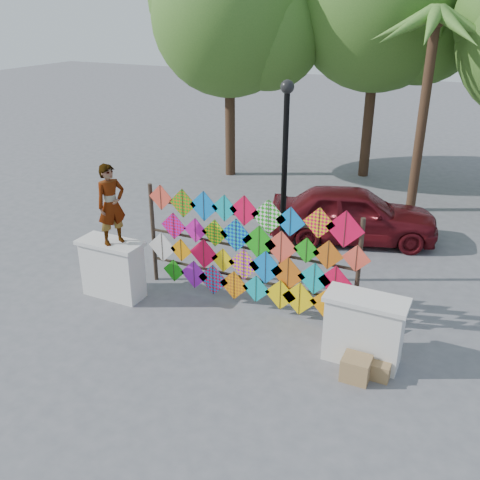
# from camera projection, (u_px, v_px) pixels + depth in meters

# --- Properties ---
(ground) EXTENTS (80.00, 80.00, 0.00)m
(ground) POSITION_uv_depth(u_px,v_px,m) (230.00, 319.00, 10.76)
(ground) COLOR slate
(ground) RESTS_ON ground
(parapet_left) EXTENTS (1.40, 0.65, 1.28)m
(parapet_left) POSITION_uv_depth(u_px,v_px,m) (113.00, 268.00, 11.40)
(parapet_left) COLOR silver
(parapet_left) RESTS_ON ground
(parapet_right) EXTENTS (1.40, 0.65, 1.28)m
(parapet_right) POSITION_uv_depth(u_px,v_px,m) (364.00, 329.00, 9.26)
(parapet_right) COLOR silver
(parapet_right) RESTS_ON ground
(kite_rack) EXTENTS (4.88, 0.24, 2.42)m
(kite_rack) POSITION_uv_depth(u_px,v_px,m) (251.00, 252.00, 10.81)
(kite_rack) COLOR #2F241A
(kite_rack) RESTS_ON ground
(tree_west) EXTENTS (5.85, 5.20, 8.01)m
(tree_west) POSITION_uv_depth(u_px,v_px,m) (232.00, 18.00, 17.77)
(tree_west) COLOR #422E1C
(tree_west) RESTS_ON ground
(tree_mid) EXTENTS (6.30, 5.60, 8.61)m
(tree_mid) POSITION_uv_depth(u_px,v_px,m) (383.00, 5.00, 17.47)
(tree_mid) COLOR #422E1C
(tree_mid) RESTS_ON ground
(palm_tree) EXTENTS (3.62, 3.62, 5.83)m
(palm_tree) POSITION_uv_depth(u_px,v_px,m) (433.00, 39.00, 14.47)
(palm_tree) COLOR #422E1C
(palm_tree) RESTS_ON ground
(vendor_woman) EXTENTS (0.62, 0.72, 1.68)m
(vendor_woman) POSITION_uv_depth(u_px,v_px,m) (111.00, 205.00, 10.75)
(vendor_woman) COLOR #99999E
(vendor_woman) RESTS_ON parapet_left
(sedan) EXTENTS (4.68, 3.04, 1.48)m
(sedan) POSITION_uv_depth(u_px,v_px,m) (353.00, 214.00, 14.10)
(sedan) COLOR #5B0F16
(sedan) RESTS_ON ground
(lamppost) EXTENTS (0.28, 0.28, 4.46)m
(lamppost) POSITION_uv_depth(u_px,v_px,m) (285.00, 167.00, 11.20)
(lamppost) COLOR black
(lamppost) RESTS_ON ground
(cardboard_box_near) EXTENTS (0.47, 0.42, 0.42)m
(cardboard_box_near) POSITION_uv_depth(u_px,v_px,m) (356.00, 368.00, 8.98)
(cardboard_box_near) COLOR olive
(cardboard_box_near) RESTS_ON ground
(cardboard_box_far) EXTENTS (0.36, 0.33, 0.31)m
(cardboard_box_far) POSITION_uv_depth(u_px,v_px,m) (379.00, 370.00, 9.03)
(cardboard_box_far) COLOR olive
(cardboard_box_far) RESTS_ON ground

